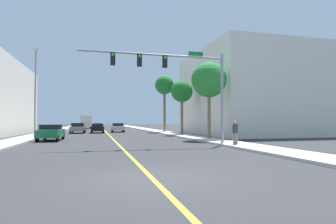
{
  "coord_description": "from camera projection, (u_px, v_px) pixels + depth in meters",
  "views": [
    {
      "loc": [
        -1.73,
        -8.63,
        1.78
      ],
      "look_at": [
        5.44,
        18.82,
        2.67
      ],
      "focal_mm": 30.05,
      "sensor_mm": 36.0,
      "label": 1
    }
  ],
  "objects": [
    {
      "name": "ground",
      "position": [
        105.0,
        131.0,
        49.35
      ],
      "size": [
        192.0,
        192.0,
        0.0
      ],
      "primitive_type": "plane",
      "color": "#2D2D30"
    },
    {
      "name": "sidewalk_left",
      "position": [
        55.0,
        131.0,
        47.29
      ],
      "size": [
        2.5,
        168.0,
        0.15
      ],
      "primitive_type": "cube",
      "color": "#9E9B93",
      "rests_on": "ground"
    },
    {
      "name": "sidewalk_right",
      "position": [
        151.0,
        130.0,
        51.42
      ],
      "size": [
        2.5,
        168.0,
        0.15
      ],
      "primitive_type": "cube",
      "color": "beige",
      "rests_on": "ground"
    },
    {
      "name": "lane_marking_center",
      "position": [
        105.0,
        131.0,
        49.35
      ],
      "size": [
        0.16,
        144.0,
        0.01
      ],
      "primitive_type": "cube",
      "color": "yellow",
      "rests_on": "ground"
    },
    {
      "name": "building_right_near",
      "position": [
        260.0,
        94.0,
        37.31
      ],
      "size": [
        17.32,
        16.68,
        10.59
      ],
      "primitive_type": "cube",
      "color": "silver",
      "rests_on": "ground"
    },
    {
      "name": "traffic_signal_mast",
      "position": [
        177.0,
        73.0,
        19.84
      ],
      "size": [
        10.33,
        0.36,
        6.6
      ],
      "color": "gray",
      "rests_on": "sidewalk_right"
    },
    {
      "name": "street_lamp",
      "position": [
        35.0,
        88.0,
        27.64
      ],
      "size": [
        0.56,
        0.28,
        8.79
      ],
      "color": "gray",
      "rests_on": "sidewalk_left"
    },
    {
      "name": "palm_near",
      "position": [
        209.0,
        80.0,
        26.27
      ],
      "size": [
        3.31,
        3.31,
        7.13
      ],
      "color": "brown",
      "rests_on": "sidewalk_right"
    },
    {
      "name": "palm_mid",
      "position": [
        182.0,
        92.0,
        34.94
      ],
      "size": [
        2.7,
        2.7,
        6.65
      ],
      "color": "brown",
      "rests_on": "sidewalk_right"
    },
    {
      "name": "palm_far",
      "position": [
        165.0,
        86.0,
        43.64
      ],
      "size": [
        2.93,
        2.93,
        8.66
      ],
      "color": "brown",
      "rests_on": "sidewalk_right"
    },
    {
      "name": "car_green",
      "position": [
        51.0,
        132.0,
        25.11
      ],
      "size": [
        1.97,
        4.28,
        1.45
      ],
      "rotation": [
        0.0,
        0.0,
        3.11
      ],
      "color": "#196638",
      "rests_on": "ground"
    },
    {
      "name": "car_red",
      "position": [
        97.0,
        127.0,
        50.96
      ],
      "size": [
        1.78,
        4.45,
        1.35
      ],
      "rotation": [
        0.0,
        0.0,
        -0.01
      ],
      "color": "red",
      "rests_on": "ground"
    },
    {
      "name": "car_gray",
      "position": [
        78.0,
        128.0,
        40.18
      ],
      "size": [
        2.06,
        4.47,
        1.46
      ],
      "rotation": [
        0.0,
        0.0,
        -0.03
      ],
      "color": "slate",
      "rests_on": "ground"
    },
    {
      "name": "car_black",
      "position": [
        97.0,
        128.0,
        41.15
      ],
      "size": [
        1.85,
        4.31,
        1.33
      ],
      "rotation": [
        0.0,
        0.0,
        -0.0
      ],
      "color": "black",
      "rests_on": "ground"
    },
    {
      "name": "car_silver",
      "position": [
        118.0,
        127.0,
        44.48
      ],
      "size": [
        2.05,
        4.31,
        1.4
      ],
      "rotation": [
        0.0,
        0.0,
        -0.03
      ],
      "color": "#BCBCC1",
      "rests_on": "ground"
    },
    {
      "name": "delivery_truck",
      "position": [
        86.0,
        122.0,
        65.38
      ],
      "size": [
        2.64,
        7.09,
        2.93
      ],
      "rotation": [
        0.0,
        0.0,
        0.03
      ],
      "color": "#194799",
      "rests_on": "ground"
    },
    {
      "name": "pedestrian",
      "position": [
        235.0,
        133.0,
        19.52
      ],
      "size": [
        0.38,
        0.38,
        1.61
      ],
      "rotation": [
        0.0,
        0.0,
        2.29
      ],
      "color": "#726651",
      "rests_on": "sidewalk_right"
    }
  ]
}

